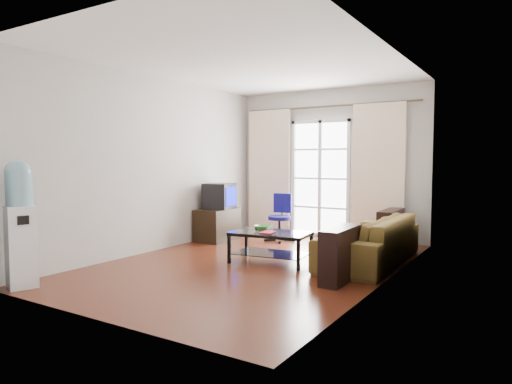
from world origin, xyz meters
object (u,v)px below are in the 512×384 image
coffee_table (271,243)px  sofa (370,240)px  task_chair (280,227)px  water_cooler (20,221)px  crt_tv (218,196)px  tv_stand (217,225)px

coffee_table → sofa: bearing=32.3°
task_chair → water_cooler: 4.25m
water_cooler → coffee_table: bearing=75.0°
sofa → task_chair: size_ratio=2.66×
sofa → task_chair: bearing=-115.0°
crt_tv → water_cooler: bearing=-99.8°
sofa → task_chair: (-1.88, 0.85, -0.08)m
sofa → tv_stand: sofa is taller
crt_tv → task_chair: bearing=18.9°
sofa → water_cooler: size_ratio=1.55×
sofa → crt_tv: 2.90m
tv_stand → water_cooler: 3.58m
coffee_table → crt_tv: bearing=147.5°
sofa → water_cooler: water_cooler is taller
tv_stand → coffee_table: bearing=-32.6°
tv_stand → water_cooler: size_ratio=0.54×
sofa → tv_stand: size_ratio=2.87×
tv_stand → crt_tv: crt_tv is taller
crt_tv → task_chair: 1.21m
sofa → crt_tv: crt_tv is taller
water_cooler → task_chair: bearing=95.7°
sofa → tv_stand: (-2.84, 0.30, -0.04)m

